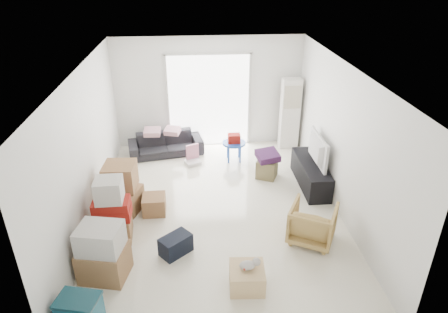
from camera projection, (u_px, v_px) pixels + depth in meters
room_shell at (217, 146)px, 6.98m from camera, size 4.98×6.48×3.18m
sliding_door at (209, 97)px, 9.68m from camera, size 2.10×0.04×2.33m
ac_tower at (290, 114)px, 9.70m from camera, size 0.45×0.30×1.75m
tv_console at (311, 174)px, 8.31m from camera, size 0.46×1.55×0.52m
television at (312, 160)px, 8.16m from camera, size 0.61×1.06×0.14m
sofa at (166, 141)px, 9.58m from camera, size 1.82×0.82×0.69m
pillow_left at (152, 126)px, 9.34m from camera, size 0.42×0.33×0.13m
pillow_right at (172, 125)px, 9.41m from camera, size 0.37×0.33×0.11m
armchair at (313, 222)px, 6.63m from camera, size 0.94×0.93×0.74m
box_stack_a at (103, 253)px, 5.85m from camera, size 0.77×0.69×0.89m
box_stack_b at (112, 213)px, 6.63m from camera, size 0.62×0.60×1.14m
box_stack_c at (122, 188)px, 7.39m from camera, size 0.79×0.72×0.96m
loose_box at (154, 204)px, 7.44m from camera, size 0.42×0.42×0.35m
duffel_bag at (176, 245)px, 6.42m from camera, size 0.58×0.55×0.32m
ottoman at (267, 168)px, 8.63m from camera, size 0.54×0.54×0.41m
blanket at (268, 157)px, 8.51m from camera, size 0.51×0.51×0.14m
kids_table at (234, 142)px, 9.21m from camera, size 0.54×0.54×0.66m
toy_walker at (193, 158)px, 9.23m from camera, size 0.41×0.40×0.44m
wood_crate at (247, 278)px, 5.76m from camera, size 0.53×0.53×0.33m
plush_bunny at (250, 264)px, 5.67m from camera, size 0.31×0.17×0.16m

